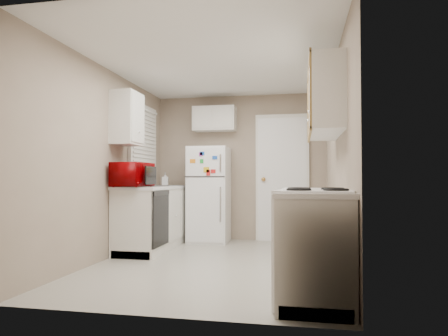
# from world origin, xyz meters

# --- Properties ---
(floor) EXTENTS (3.80, 3.80, 0.00)m
(floor) POSITION_xyz_m (0.00, 0.00, 0.00)
(floor) COLOR #BBB7AA
(floor) RESTS_ON ground
(ceiling) EXTENTS (3.80, 3.80, 0.00)m
(ceiling) POSITION_xyz_m (0.00, 0.00, 2.40)
(ceiling) COLOR white
(ceiling) RESTS_ON floor
(wall_left) EXTENTS (3.80, 3.80, 0.00)m
(wall_left) POSITION_xyz_m (-1.40, 0.00, 1.20)
(wall_left) COLOR gray
(wall_left) RESTS_ON floor
(wall_right) EXTENTS (3.80, 3.80, 0.00)m
(wall_right) POSITION_xyz_m (1.40, 0.00, 1.20)
(wall_right) COLOR gray
(wall_right) RESTS_ON floor
(wall_back) EXTENTS (2.80, 2.80, 0.00)m
(wall_back) POSITION_xyz_m (0.00, 1.90, 1.20)
(wall_back) COLOR gray
(wall_back) RESTS_ON floor
(wall_front) EXTENTS (2.80, 2.80, 0.00)m
(wall_front) POSITION_xyz_m (0.00, -1.90, 1.20)
(wall_front) COLOR gray
(wall_front) RESTS_ON floor
(left_counter) EXTENTS (0.60, 1.80, 0.90)m
(left_counter) POSITION_xyz_m (-1.10, 0.90, 0.45)
(left_counter) COLOR silver
(left_counter) RESTS_ON floor
(dishwasher) EXTENTS (0.03, 0.58, 0.72)m
(dishwasher) POSITION_xyz_m (-0.81, 0.30, 0.49)
(dishwasher) COLOR black
(dishwasher) RESTS_ON floor
(sink) EXTENTS (0.54, 0.74, 0.16)m
(sink) POSITION_xyz_m (-1.10, 1.05, 0.86)
(sink) COLOR gray
(sink) RESTS_ON left_counter
(microwave) EXTENTS (0.57, 0.32, 0.38)m
(microwave) POSITION_xyz_m (-1.15, 0.18, 1.05)
(microwave) COLOR #900104
(microwave) RESTS_ON left_counter
(soap_bottle) EXTENTS (0.11, 0.12, 0.21)m
(soap_bottle) POSITION_xyz_m (-1.15, 1.44, 1.00)
(soap_bottle) COLOR silver
(soap_bottle) RESTS_ON left_counter
(window_blinds) EXTENTS (0.10, 0.98, 1.08)m
(window_blinds) POSITION_xyz_m (-1.36, 1.05, 1.60)
(window_blinds) COLOR silver
(window_blinds) RESTS_ON wall_left
(upper_cabinet_left) EXTENTS (0.30, 0.45, 0.70)m
(upper_cabinet_left) POSITION_xyz_m (-1.25, 0.22, 1.80)
(upper_cabinet_left) COLOR silver
(upper_cabinet_left) RESTS_ON wall_left
(refrigerator) EXTENTS (0.63, 0.62, 1.51)m
(refrigerator) POSITION_xyz_m (-0.45, 1.56, 0.76)
(refrigerator) COLOR white
(refrigerator) RESTS_ON floor
(cabinet_over_fridge) EXTENTS (0.70, 0.30, 0.40)m
(cabinet_over_fridge) POSITION_xyz_m (-0.40, 1.75, 2.00)
(cabinet_over_fridge) COLOR silver
(cabinet_over_fridge) RESTS_ON wall_back
(interior_door) EXTENTS (0.86, 0.06, 2.08)m
(interior_door) POSITION_xyz_m (0.70, 1.86, 1.02)
(interior_door) COLOR white
(interior_door) RESTS_ON floor
(right_counter) EXTENTS (0.60, 2.00, 0.90)m
(right_counter) POSITION_xyz_m (1.10, -0.80, 0.45)
(right_counter) COLOR silver
(right_counter) RESTS_ON floor
(stove) EXTENTS (0.69, 0.81, 0.89)m
(stove) POSITION_xyz_m (1.13, -1.36, 0.45)
(stove) COLOR white
(stove) RESTS_ON floor
(upper_cabinet_right) EXTENTS (0.30, 1.20, 0.70)m
(upper_cabinet_right) POSITION_xyz_m (1.25, -0.50, 1.80)
(upper_cabinet_right) COLOR silver
(upper_cabinet_right) RESTS_ON wall_right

